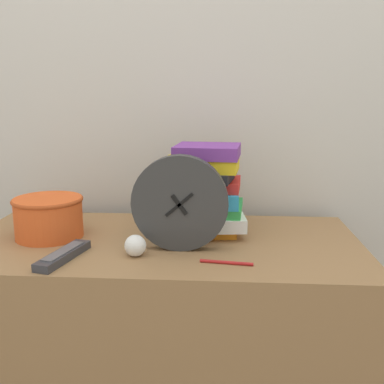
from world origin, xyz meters
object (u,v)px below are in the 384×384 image
Objects in this scene: tv_remote at (63,255)px; crumpled_paper_ball at (135,246)px; book_stack at (204,191)px; pen at (226,262)px; basket at (49,216)px; desk_clock at (180,203)px.

crumpled_paper_ball is (0.17, 0.04, 0.02)m from tv_remote.
tv_remote is 3.59× the size of crumpled_paper_ball.
book_stack is 4.71× the size of crumpled_paper_ball.
pen is (0.06, -0.24, -0.12)m from book_stack.
basket reaches higher than pen.
crumpled_paper_ball is at bearing 170.07° from pen.
basket reaches higher than tv_remote.
pen is (0.40, -0.00, -0.01)m from tv_remote.
book_stack is at bearing 51.61° from crumpled_paper_ball.
tv_remote is 1.52× the size of pen.
tv_remote is at bearing -162.02° from desk_clock.
tv_remote is 0.40m from pen.
crumpled_paper_ball is (-0.11, -0.05, -0.10)m from desk_clock.
book_stack is (0.05, 0.15, -0.00)m from desk_clock.
desk_clock is 0.19m from pen.
pen is (0.49, -0.17, -0.06)m from basket.
book_stack is at bearing 9.17° from basket.
book_stack is 0.28m from crumpled_paper_ball.
pen is at bearing -9.93° from crumpled_paper_ball.
crumpled_paper_ball reaches higher than pen.
tv_remote is at bearing -168.24° from crumpled_paper_ball.
crumpled_paper_ball is at bearing -152.93° from desk_clock.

